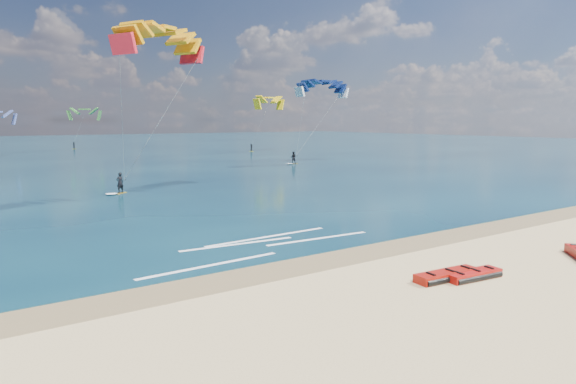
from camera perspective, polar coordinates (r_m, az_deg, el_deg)
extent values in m
plane|color=tan|center=(55.65, -21.08, 1.26)|extent=(320.00, 320.00, 0.00)
cube|color=olive|center=(22.00, 2.69, -7.88)|extent=(320.00, 2.40, 0.01)
cube|color=#092334|center=(118.66, -28.45, 4.15)|extent=(320.00, 200.00, 0.04)
cube|color=gold|center=(44.31, -18.12, -0.11)|extent=(1.25, 1.10, 0.06)
imported|color=black|center=(44.20, -18.17, 0.99)|extent=(0.69, 0.54, 1.69)
cylinder|color=black|center=(43.99, -17.72, 1.30)|extent=(0.43, 0.35, 0.04)
cube|color=gold|center=(70.64, 0.59, 3.18)|extent=(1.35, 0.89, 0.06)
imported|color=black|center=(70.57, 0.59, 3.86)|extent=(1.01, 0.98, 1.65)
cylinder|color=black|center=(70.48, 0.92, 4.08)|extent=(0.50, 0.25, 0.04)
cube|color=white|center=(26.24, 3.37, -5.17)|extent=(5.95, 0.66, 0.01)
cube|color=white|center=(25.15, -5.61, -5.78)|extent=(5.87, 0.81, 0.01)
cube|color=white|center=(26.61, -2.25, -4.98)|extent=(7.25, 0.50, 0.01)
cube|color=white|center=(21.73, -8.58, -8.05)|extent=(6.52, 0.59, 0.01)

